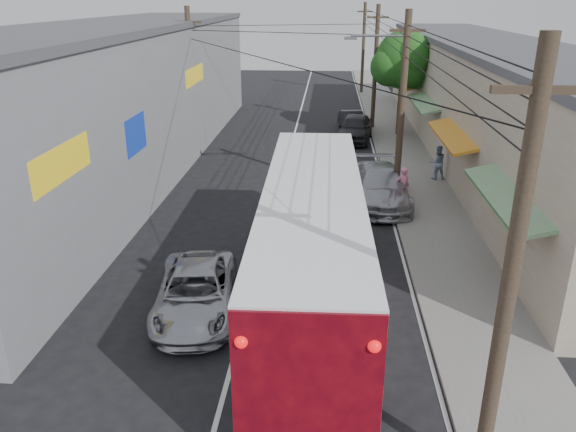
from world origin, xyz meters
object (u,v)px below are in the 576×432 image
(pedestrian_far, at_px, (437,162))
(parked_car_far, at_px, (352,122))
(jeepney, at_px, (196,292))
(parked_car_mid, at_px, (355,128))
(coach_bus, at_px, (312,245))
(parked_suv, at_px, (380,186))
(pedestrian_near, at_px, (403,187))

(pedestrian_far, bearing_deg, parked_car_far, -79.63)
(jeepney, bearing_deg, parked_car_mid, 68.36)
(coach_bus, bearing_deg, jeepney, -169.57)
(parked_car_far, bearing_deg, parked_suv, -94.90)
(pedestrian_near, xyz_separation_m, pedestrian_far, (2.13, 4.00, -0.02))
(coach_bus, relative_size, jeepney, 2.71)
(parked_suv, height_order, parked_car_far, parked_suv)
(coach_bus, height_order, parked_car_far, coach_bus)
(parked_suv, relative_size, parked_car_mid, 1.15)
(pedestrian_far, bearing_deg, jeepney, 46.38)
(pedestrian_far, bearing_deg, pedestrian_near, 52.87)
(parked_car_mid, xyz_separation_m, pedestrian_far, (3.65, -8.05, 0.14))
(coach_bus, height_order, pedestrian_far, coach_bus)
(parked_suv, xyz_separation_m, pedestrian_far, (3.00, 3.43, 0.16))
(parked_suv, bearing_deg, jeepney, -124.78)
(coach_bus, bearing_deg, pedestrian_far, 64.24)
(coach_bus, bearing_deg, pedestrian_near, 65.88)
(parked_car_mid, bearing_deg, parked_suv, -78.85)
(parked_suv, distance_m, parked_car_mid, 11.49)
(pedestrian_near, distance_m, pedestrian_far, 4.54)
(jeepney, distance_m, parked_suv, 11.24)
(coach_bus, relative_size, parked_car_far, 3.20)
(jeepney, relative_size, pedestrian_near, 2.79)
(parked_suv, height_order, pedestrian_near, pedestrian_near)
(coach_bus, distance_m, pedestrian_near, 9.09)
(coach_bus, bearing_deg, parked_car_mid, 83.29)
(parked_car_far, bearing_deg, jeepney, -110.35)
(parked_car_mid, relative_size, parked_car_far, 1.18)
(coach_bus, distance_m, parked_car_mid, 20.50)
(jeepney, bearing_deg, pedestrian_far, 47.93)
(parked_car_mid, bearing_deg, pedestrian_far, -57.69)
(coach_bus, distance_m, parked_car_far, 23.01)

